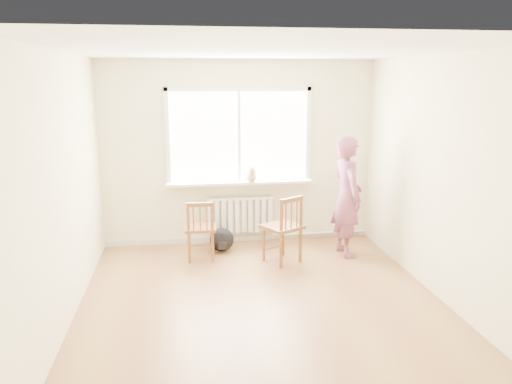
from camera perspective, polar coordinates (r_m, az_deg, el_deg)
name	(u,v)px	position (r m, az deg, el deg)	size (l,w,h in m)	color
floor	(263,305)	(5.62, 0.78, -12.75)	(4.50, 4.50, 0.00)	olive
ceiling	(264,50)	(5.08, 0.88, 15.90)	(4.50, 4.50, 0.00)	white
back_wall	(239,153)	(7.38, -1.96, 4.45)	(4.00, 0.01, 2.70)	beige
window	(239,132)	(7.31, -1.96, 6.84)	(2.12, 0.05, 1.42)	white
windowsill	(240,183)	(7.35, -1.84, 1.09)	(2.15, 0.22, 0.04)	white
radiator	(240,214)	(7.48, -1.83, -2.57)	(1.00, 0.12, 0.55)	white
heating_pipe	(320,233)	(7.84, 7.30, -4.66)	(0.04, 0.04, 1.40)	silver
baseboard	(240,238)	(7.67, -1.88, -5.29)	(4.00, 0.03, 0.08)	beige
chair_left	(200,230)	(6.81, -6.37, -4.36)	(0.42, 0.41, 0.84)	brown
chair_right	(285,229)	(6.67, 3.31, -4.27)	(0.62, 0.61, 0.93)	brown
person	(347,197)	(6.99, 10.38, -0.52)	(0.61, 0.40, 1.67)	#B83D67
cat	(251,175)	(7.26, -0.57, 1.98)	(0.18, 0.40, 0.27)	beige
backpack	(222,240)	(7.20, -3.94, -5.45)	(0.34, 0.26, 0.34)	black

